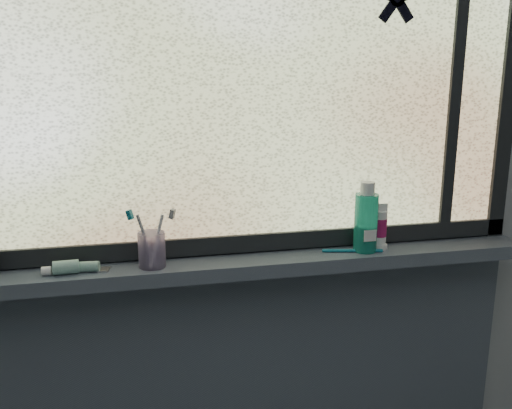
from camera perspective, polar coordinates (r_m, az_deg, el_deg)
The scene contains 11 objects.
wall_back at distance 1.62m, azimuth -0.51°, elevation 3.28°, with size 3.00×0.01×2.50m, color #9EA3A8.
windowsill at distance 1.61m, azimuth 0.06°, elevation -5.96°, with size 1.62×0.14×0.04m, color #47505E.
window_pane at distance 1.57m, azimuth -0.35°, elevation 13.23°, with size 1.50×0.01×1.00m, color silver.
frame_bottom at distance 1.64m, azimuth -0.30°, elevation -3.76°, with size 1.60×0.03×0.05m, color black.
frame_right at distance 1.88m, azimuth 24.02°, elevation 12.21°, with size 0.05×0.03×1.10m, color black.
frame_mullion at distance 1.79m, azimuth 19.36°, elevation 12.58°, with size 0.04×0.03×1.00m, color black.
toothpaste_tube at distance 1.56m, azimuth -17.68°, elevation -5.94°, with size 0.20×0.04×0.04m, color silver, non-canonical shape.
toothbrush_cup at distance 1.55m, azimuth -10.38°, elevation -4.46°, with size 0.07×0.07×0.10m, color #AF99CB.
toothbrush_lying at distance 1.67m, azimuth 9.62°, elevation -4.50°, with size 0.22×0.02×0.01m, color #0E697E, non-canonical shape.
mouthwash_bottle at distance 1.66m, azimuth 10.96°, elevation -1.22°, with size 0.07×0.07×0.17m, color teal.
cream_tube at distance 1.69m, azimuth 12.29°, elevation -2.03°, with size 0.04×0.04×0.10m, color silver.
Camera 1 is at (-0.32, -0.25, 1.56)m, focal length 40.00 mm.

